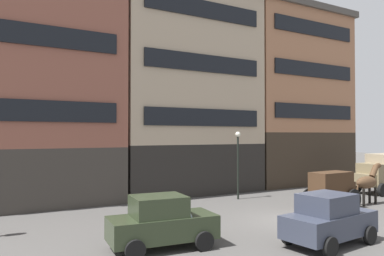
{
  "coord_description": "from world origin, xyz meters",
  "views": [
    {
      "loc": [
        -12.27,
        -12.27,
        3.94
      ],
      "look_at": [
        -4.24,
        2.17,
        4.24
      ],
      "focal_mm": 34.2,
      "sensor_mm": 36.0,
      "label": 1
    }
  ],
  "objects_px": {
    "draft_horse": "(368,182)",
    "sedan_dark": "(162,222)",
    "fire_hydrant_curbside": "(324,184)",
    "sedan_light": "(329,219)",
    "cargo_wagon": "(332,188)",
    "streetlamp_curbside": "(238,155)"
  },
  "relations": [
    {
      "from": "draft_horse",
      "to": "sedan_dark",
      "type": "distance_m",
      "value": 13.58
    },
    {
      "from": "sedan_dark",
      "to": "fire_hydrant_curbside",
      "type": "relative_size",
      "value": 4.61
    },
    {
      "from": "draft_horse",
      "to": "fire_hydrant_curbside",
      "type": "relative_size",
      "value": 2.83
    },
    {
      "from": "fire_hydrant_curbside",
      "to": "sedan_light",
      "type": "bearing_deg",
      "value": -138.32
    },
    {
      "from": "cargo_wagon",
      "to": "sedan_light",
      "type": "distance_m",
      "value": 6.57
    },
    {
      "from": "streetlamp_curbside",
      "to": "sedan_light",
      "type": "bearing_deg",
      "value": -106.31
    },
    {
      "from": "cargo_wagon",
      "to": "sedan_dark",
      "type": "height_order",
      "value": "cargo_wagon"
    },
    {
      "from": "sedan_light",
      "to": "fire_hydrant_curbside",
      "type": "height_order",
      "value": "sedan_light"
    },
    {
      "from": "cargo_wagon",
      "to": "draft_horse",
      "type": "height_order",
      "value": "draft_horse"
    },
    {
      "from": "cargo_wagon",
      "to": "draft_horse",
      "type": "bearing_deg",
      "value": 0.04
    },
    {
      "from": "sedan_light",
      "to": "draft_horse",
      "type": "bearing_deg",
      "value": 27.24
    },
    {
      "from": "draft_horse",
      "to": "sedan_light",
      "type": "relative_size",
      "value": 0.61
    },
    {
      "from": "cargo_wagon",
      "to": "sedan_dark",
      "type": "distance_m",
      "value": 10.65
    },
    {
      "from": "sedan_dark",
      "to": "fire_hydrant_curbside",
      "type": "xyz_separation_m",
      "value": [
        15.67,
        6.62,
        -0.49
      ]
    },
    {
      "from": "streetlamp_curbside",
      "to": "cargo_wagon",
      "type": "bearing_deg",
      "value": -63.83
    },
    {
      "from": "cargo_wagon",
      "to": "fire_hydrant_curbside",
      "type": "distance_m",
      "value": 7.21
    },
    {
      "from": "sedan_dark",
      "to": "sedan_light",
      "type": "xyz_separation_m",
      "value": [
        5.43,
        -2.5,
        0.0
      ]
    },
    {
      "from": "cargo_wagon",
      "to": "fire_hydrant_curbside",
      "type": "relative_size",
      "value": 3.57
    },
    {
      "from": "sedan_dark",
      "to": "streetlamp_curbside",
      "type": "xyz_separation_m",
      "value": [
        8.09,
        6.59,
        1.76
      ]
    },
    {
      "from": "cargo_wagon",
      "to": "fire_hydrant_curbside",
      "type": "xyz_separation_m",
      "value": [
        5.15,
        4.99,
        -0.72
      ]
    },
    {
      "from": "cargo_wagon",
      "to": "sedan_dark",
      "type": "relative_size",
      "value": 0.77
    },
    {
      "from": "draft_horse",
      "to": "sedan_light",
      "type": "distance_m",
      "value": 9.05
    }
  ]
}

